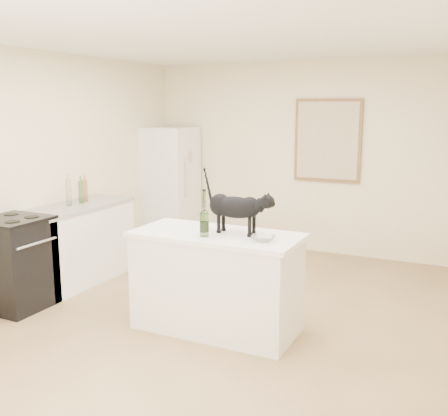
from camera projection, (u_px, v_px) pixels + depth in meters
floor at (217, 319)px, 5.00m from camera, size 5.50×5.50×0.00m
ceiling at (216, 35)px, 4.51m from camera, size 5.50×5.50×0.00m
wall_back at (306, 158)px, 7.19m from camera, size 4.50×0.00×4.50m
wall_left at (33, 171)px, 5.72m from camera, size 0.00×5.50×5.50m
island_base at (217, 284)px, 4.70m from camera, size 1.44×0.67×0.86m
island_top at (216, 235)px, 4.62m from camera, size 1.50×0.70×0.04m
left_cabinets at (77, 245)px, 6.02m from camera, size 0.60×1.40×0.86m
left_countertop at (75, 207)px, 5.94m from camera, size 0.62×1.44×0.04m
stove at (15, 264)px, 5.22m from camera, size 0.60×0.60×0.90m
fridge at (170, 185)px, 7.75m from camera, size 0.68×0.68×1.70m
artwork_frame at (328, 140)px, 6.98m from camera, size 0.90×0.03×1.10m
artwork_canvas at (327, 141)px, 6.97m from camera, size 0.82×0.00×1.02m
black_cat at (235, 210)px, 4.55m from camera, size 0.61×0.20×0.42m
wine_bottle at (204, 216)px, 4.46m from camera, size 0.08×0.08×0.36m
glass_bowl at (263, 238)px, 4.32m from camera, size 0.24×0.24×0.05m
fridge_paper at (191, 157)px, 7.54m from camera, size 0.01×0.12×0.16m
counter_bottle_cluster at (78, 192)px, 5.97m from camera, size 0.10×0.35×0.30m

